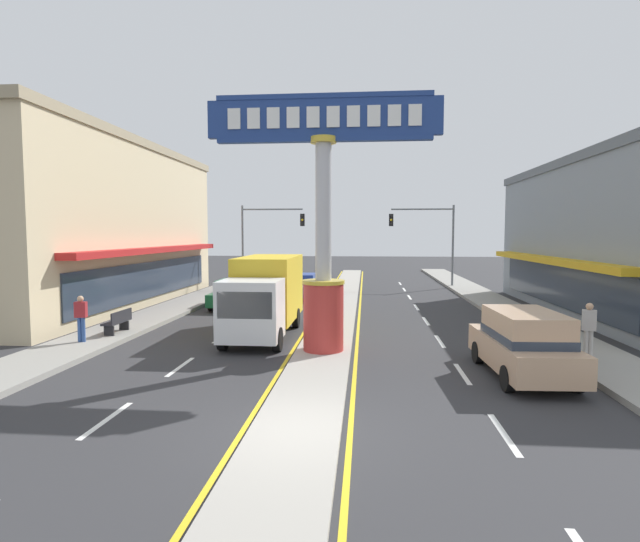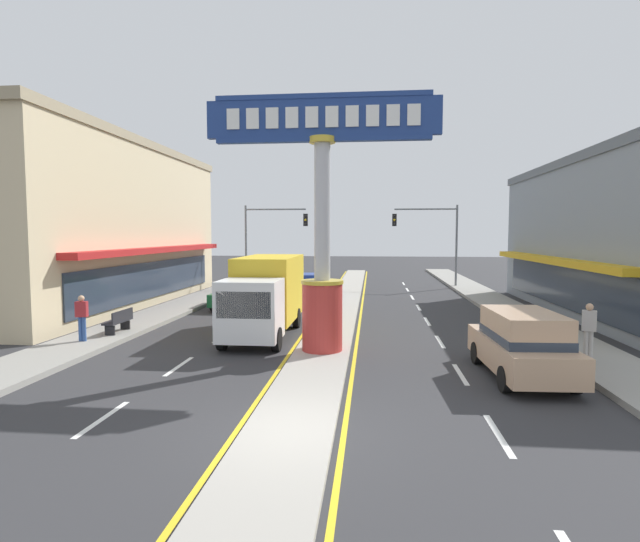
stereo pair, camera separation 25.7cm
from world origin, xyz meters
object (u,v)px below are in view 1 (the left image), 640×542
(storefront_left, at_px, (73,224))
(traffic_light_left_side, at_px, (265,231))
(sedan_near_right_lane, at_px, (302,286))
(suv_near_left_lane, at_px, (524,343))
(pedestrian_far_side, at_px, (81,316))
(box_truck_mid_left_lane, at_px, (266,293))
(district_sign, at_px, (323,230))
(sedan_far_left_oncoming, at_px, (233,293))
(street_bench, at_px, (118,321))
(traffic_light_right_side, at_px, (429,231))
(suv_far_right_lane, at_px, (264,276))
(pedestrian_near_kerb, at_px, (589,327))

(storefront_left, bearing_deg, traffic_light_left_side, 48.81)
(sedan_near_right_lane, bearing_deg, storefront_left, -162.31)
(suv_near_left_lane, bearing_deg, sedan_near_right_lane, 116.85)
(pedestrian_far_side, bearing_deg, box_truck_mid_left_lane, 23.78)
(district_sign, xyz_separation_m, storefront_left, (-15.15, 10.52, 0.41))
(storefront_left, relative_size, traffic_light_left_side, 3.39)
(district_sign, height_order, storefront_left, storefront_left)
(storefront_left, relative_size, pedestrian_far_side, 12.60)
(sedan_far_left_oncoming, xyz_separation_m, street_bench, (-2.38, -8.26, -0.14))
(district_sign, xyz_separation_m, traffic_light_right_side, (6.17, 21.59, 0.05))
(traffic_light_right_side, relative_size, sedan_near_right_lane, 1.43)
(suv_far_right_lane, height_order, box_truck_mid_left_lane, box_truck_mid_left_lane)
(traffic_light_left_side, relative_size, pedestrian_near_kerb, 3.53)
(pedestrian_far_side, bearing_deg, traffic_light_left_side, 82.73)
(traffic_light_left_side, relative_size, suv_near_left_lane, 1.32)
(sedan_near_right_lane, bearing_deg, suv_far_right_lane, 126.96)
(traffic_light_left_side, height_order, sedan_near_right_lane, traffic_light_left_side)
(sedan_far_left_oncoming, xyz_separation_m, pedestrian_near_kerb, (14.19, -10.90, 0.39))
(suv_near_left_lane, xyz_separation_m, pedestrian_far_side, (-14.66, 2.51, 0.14))
(suv_far_right_lane, height_order, suv_near_left_lane, same)
(street_bench, height_order, pedestrian_near_kerb, pedestrian_near_kerb)
(pedestrian_far_side, bearing_deg, traffic_light_right_side, 54.91)
(sedan_near_right_lane, height_order, sedan_far_left_oncoming, same)
(street_bench, bearing_deg, traffic_light_left_side, 83.62)
(suv_near_left_lane, bearing_deg, sedan_far_left_oncoming, 133.33)
(suv_near_left_lane, height_order, pedestrian_far_side, suv_near_left_lane)
(district_sign, bearing_deg, sedan_far_left_oncoming, 119.76)
(storefront_left, xyz_separation_m, box_truck_mid_left_lane, (12.56, -7.47, -2.91))
(traffic_light_left_side, xyz_separation_m, suv_near_left_lane, (12.05, -22.98, -3.26))
(district_sign, height_order, traffic_light_left_side, district_sign)
(suv_far_right_lane, bearing_deg, suv_near_left_lane, -60.87)
(sedan_near_right_lane, xyz_separation_m, street_bench, (-5.68, -12.51, -0.14))
(box_truck_mid_left_lane, relative_size, pedestrian_far_side, 4.14)
(traffic_light_right_side, xyz_separation_m, sedan_near_right_lane, (-8.75, -7.06, -3.46))
(district_sign, height_order, street_bench, district_sign)
(suv_far_right_lane, distance_m, box_truck_mid_left_lane, 16.22)
(suv_near_left_lane, height_order, box_truck_mid_left_lane, box_truck_mid_left_lane)
(box_truck_mid_left_lane, height_order, street_bench, box_truck_mid_left_lane)
(storefront_left, relative_size, box_truck_mid_left_lane, 3.04)
(sedan_near_right_lane, bearing_deg, street_bench, -114.42)
(storefront_left, distance_m, sedan_far_left_oncoming, 10.03)
(sedan_near_right_lane, bearing_deg, traffic_light_right_side, 38.91)
(pedestrian_near_kerb, bearing_deg, street_bench, 170.97)
(suv_far_right_lane, bearing_deg, district_sign, -72.73)
(district_sign, distance_m, sedan_near_right_lane, 15.15)
(street_bench, bearing_deg, pedestrian_far_side, -106.83)
(storefront_left, height_order, traffic_light_left_side, storefront_left)
(traffic_light_right_side, xyz_separation_m, pedestrian_far_side, (-14.94, -21.27, -3.12))
(box_truck_mid_left_lane, height_order, sedan_far_left_oncoming, box_truck_mid_left_lane)
(storefront_left, relative_size, suv_far_right_lane, 4.57)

